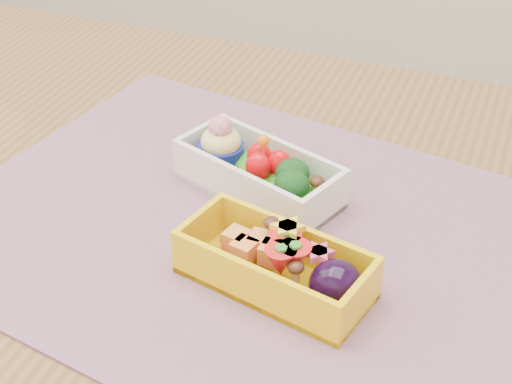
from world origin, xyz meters
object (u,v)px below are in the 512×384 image
(table, at_px, (229,336))
(bento_yellow, at_px, (279,265))
(placemat, at_px, (246,230))
(bento_white, at_px, (258,172))

(table, xyz_separation_m, bento_yellow, (0.06, -0.03, 0.12))
(bento_yellow, bearing_deg, placemat, 143.61)
(bento_yellow, bearing_deg, bento_white, 130.99)
(table, height_order, bento_yellow, bento_yellow)
(bento_white, bearing_deg, placemat, -59.82)
(placemat, relative_size, bento_white, 3.07)
(placemat, bearing_deg, table, -97.96)
(bento_white, xyz_separation_m, bento_yellow, (0.06, -0.12, 0.00))
(placemat, xyz_separation_m, bento_yellow, (0.05, -0.06, 0.02))
(table, distance_m, bento_yellow, 0.14)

